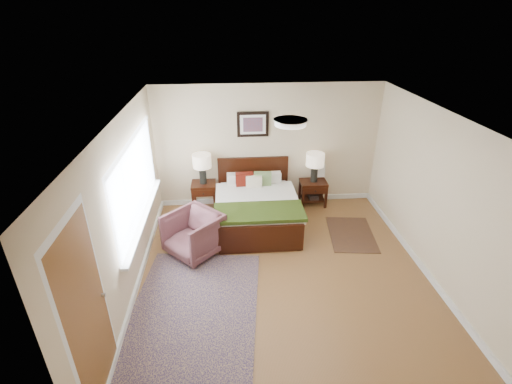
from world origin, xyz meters
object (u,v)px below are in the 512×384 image
at_px(nightstand_right, 313,190).
at_px(lamp_left, 202,163).
at_px(nightstand_left, 204,189).
at_px(armchair, 194,234).
at_px(rug_persian, 195,307).
at_px(lamp_right, 315,162).
at_px(bed, 257,202).

distance_m(nightstand_right, lamp_left, 2.36).
bearing_deg(nightstand_left, nightstand_right, 0.17).
height_order(nightstand_left, armchair, armchair).
height_order(lamp_left, rug_persian, lamp_left).
distance_m(nightstand_left, lamp_right, 2.32).
bearing_deg(lamp_left, bed, -34.26).
xyz_separation_m(lamp_left, armchair, (-0.11, -1.55, -0.64)).
xyz_separation_m(nightstand_left, lamp_right, (2.26, 0.02, 0.51)).
bearing_deg(nightstand_right, nightstand_left, -179.83).
distance_m(bed, lamp_left, 1.35).
relative_size(lamp_left, armchair, 0.74).
relative_size(nightstand_left, armchair, 0.71).
relative_size(bed, rug_persian, 0.77).
height_order(bed, rug_persian, bed).
relative_size(bed, nightstand_right, 3.47).
bearing_deg(lamp_left, nightstand_right, -0.35).
bearing_deg(rug_persian, lamp_left, 96.19).
relative_size(nightstand_left, nightstand_right, 1.08).
bearing_deg(lamp_left, armchair, -93.92).
bearing_deg(bed, nightstand_left, 146.53).
xyz_separation_m(bed, rug_persian, (-1.05, -2.16, -0.46)).
bearing_deg(armchair, rug_persian, -41.56).
relative_size(armchair, rug_persian, 0.34).
height_order(nightstand_left, lamp_right, lamp_right).
relative_size(lamp_left, rug_persian, 0.25).
relative_size(lamp_left, lamp_right, 1.00).
bearing_deg(armchair, nightstand_left, 130.99).
bearing_deg(lamp_left, lamp_right, 0.00).
bearing_deg(nightstand_left, lamp_right, 0.52).
height_order(nightstand_right, lamp_left, lamp_left).
relative_size(nightstand_left, lamp_right, 0.96).
bearing_deg(bed, rug_persian, -115.87).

